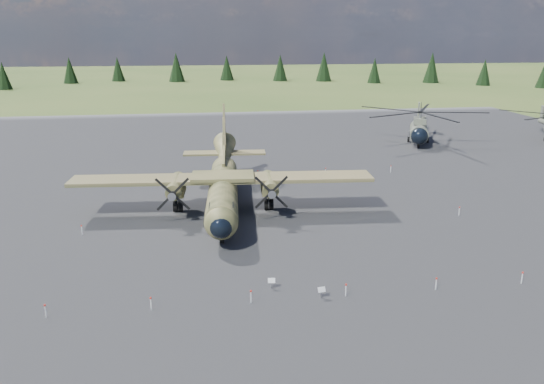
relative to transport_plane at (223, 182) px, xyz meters
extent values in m
plane|color=#5B662D|center=(4.55, -5.11, -2.60)|extent=(500.00, 500.00, 0.00)
cube|color=#545559|center=(4.55, 4.89, -2.60)|extent=(120.00, 120.00, 0.04)
cylinder|color=#3B3F22|center=(-0.11, -1.45, -0.43)|extent=(3.89, 17.08, 2.63)
sphere|color=#3B3F22|center=(-0.74, -9.89, -0.43)|extent=(2.77, 2.77, 2.58)
sphere|color=black|center=(-0.78, -10.41, -0.48)|extent=(2.03, 2.03, 1.90)
cube|color=black|center=(-0.63, -8.39, 0.27)|extent=(1.99, 1.64, 0.52)
cone|color=#3B3F22|center=(0.72, 9.62, 0.56)|extent=(3.06, 6.64, 3.96)
cube|color=#A3A5A8|center=(-0.04, -0.51, -1.51)|extent=(2.20, 5.76, 0.47)
cube|color=#323E20|center=(-0.07, -0.98, 0.65)|extent=(27.44, 5.23, 0.33)
cube|color=#3B3F22|center=(-0.07, -0.98, 0.85)|extent=(5.88, 3.80, 0.33)
cylinder|color=#3B3F22|center=(-4.32, -0.95, 0.13)|extent=(1.77, 4.98, 1.41)
cube|color=#3B3F22|center=(-4.26, -0.20, -0.48)|extent=(1.65, 3.29, 0.75)
cone|color=gray|center=(-4.54, -4.00, 0.13)|extent=(0.78, 0.90, 0.71)
cylinder|color=black|center=(-4.26, -0.20, -2.08)|extent=(0.90, 1.09, 1.03)
cylinder|color=#3B3F22|center=(4.13, -1.58, 0.13)|extent=(1.77, 4.98, 1.41)
cube|color=#3B3F22|center=(4.18, -0.83, -0.48)|extent=(1.65, 3.29, 0.75)
cone|color=gray|center=(3.90, -4.63, 0.13)|extent=(0.78, 0.90, 0.71)
cylinder|color=black|center=(4.18, -0.83, -2.08)|extent=(0.90, 1.09, 1.03)
cube|color=#3B3F22|center=(0.45, 6.05, 1.12)|extent=(0.79, 7.10, 1.58)
cube|color=#323E20|center=(0.76, 10.08, 0.60)|extent=(9.16, 2.74, 0.21)
cylinder|color=gray|center=(-0.66, -8.77, -1.40)|extent=(0.14, 0.14, 0.85)
cylinder|color=black|center=(-0.66, -8.77, -2.08)|extent=(0.39, 0.90, 0.88)
cylinder|color=slate|center=(30.77, 26.67, -0.66)|extent=(5.30, 7.97, 2.62)
sphere|color=black|center=(29.33, 23.18, -0.71)|extent=(3.15, 3.15, 2.41)
sphere|color=slate|center=(32.21, 30.16, -0.66)|extent=(3.15, 3.15, 2.41)
cube|color=slate|center=(30.61, 26.28, 1.02)|extent=(2.93, 3.78, 0.79)
cylinder|color=gray|center=(30.61, 26.28, 1.81)|extent=(0.49, 0.49, 1.05)
cylinder|color=slate|center=(33.71, 33.79, -0.29)|extent=(4.23, 8.61, 1.50)
cube|color=slate|center=(35.21, 37.42, 1.02)|extent=(0.77, 1.44, 2.52)
cylinder|color=black|center=(35.55, 37.28, 1.02)|extent=(1.10, 2.54, 2.72)
cylinder|color=black|center=(29.57, 23.76, -2.18)|extent=(0.54, 0.77, 0.71)
cylinder|color=black|center=(29.94, 28.37, -2.18)|extent=(0.61, 0.89, 0.84)
cylinder|color=gray|center=(29.94, 28.37, -1.63)|extent=(0.19, 0.19, 1.52)
cylinder|color=black|center=(32.56, 27.29, -2.18)|extent=(0.61, 0.89, 0.84)
cylinder|color=gray|center=(32.56, 27.29, -1.63)|extent=(0.19, 0.19, 1.52)
cube|color=slate|center=(55.55, 33.82, 0.66)|extent=(0.69, 1.30, 2.27)
cylinder|color=black|center=(55.86, 33.69, 0.66)|extent=(0.97, 2.30, 2.45)
cube|color=gray|center=(2.08, -16.84, -2.30)|extent=(0.09, 0.09, 0.59)
cube|color=white|center=(2.08, -16.89, -2.02)|extent=(0.49, 0.24, 0.33)
cube|color=gray|center=(4.98, -18.56, -2.30)|extent=(0.10, 0.10, 0.59)
cube|color=white|center=(4.98, -18.61, -2.01)|extent=(0.50, 0.28, 0.33)
cylinder|color=white|center=(-11.45, -18.61, -2.20)|extent=(0.07, 0.07, 0.80)
cylinder|color=red|center=(-11.45, -18.61, -1.80)|extent=(0.12, 0.12, 0.10)
cylinder|color=white|center=(-5.45, -18.61, -2.20)|extent=(0.07, 0.07, 0.80)
cylinder|color=red|center=(-5.45, -18.61, -1.80)|extent=(0.12, 0.12, 0.10)
cylinder|color=white|center=(0.55, -18.61, -2.20)|extent=(0.07, 0.07, 0.80)
cylinder|color=red|center=(0.55, -18.61, -1.80)|extent=(0.12, 0.12, 0.10)
cylinder|color=white|center=(6.55, -18.61, -2.20)|extent=(0.07, 0.07, 0.80)
cylinder|color=red|center=(6.55, -18.61, -1.80)|extent=(0.12, 0.12, 0.10)
cylinder|color=white|center=(12.55, -18.61, -2.20)|extent=(0.07, 0.07, 0.80)
cylinder|color=red|center=(12.55, -18.61, -1.80)|extent=(0.12, 0.12, 0.10)
cylinder|color=white|center=(18.55, -18.61, -2.20)|extent=(0.07, 0.07, 0.80)
cylinder|color=red|center=(18.55, -18.61, -1.80)|extent=(0.12, 0.12, 0.10)
cylinder|color=white|center=(-11.45, 10.89, -2.20)|extent=(0.07, 0.07, 0.80)
cylinder|color=red|center=(-11.45, 10.89, -1.80)|extent=(0.12, 0.12, 0.10)
cylinder|color=white|center=(-3.45, 10.89, -2.20)|extent=(0.07, 0.07, 0.80)
cylinder|color=red|center=(-3.45, 10.89, -1.80)|extent=(0.12, 0.12, 0.10)
cylinder|color=white|center=(4.55, 10.89, -2.20)|extent=(0.07, 0.07, 0.80)
cylinder|color=red|center=(4.55, 10.89, -1.80)|extent=(0.12, 0.12, 0.10)
cylinder|color=white|center=(12.55, 10.89, -2.20)|extent=(0.07, 0.07, 0.80)
cylinder|color=red|center=(12.55, 10.89, -1.80)|extent=(0.12, 0.12, 0.10)
cylinder|color=white|center=(20.55, 10.89, -2.20)|extent=(0.07, 0.07, 0.80)
cylinder|color=red|center=(20.55, 10.89, -1.80)|extent=(0.12, 0.12, 0.10)
cylinder|color=white|center=(-11.95, -5.11, -2.20)|extent=(0.07, 0.07, 0.80)
cylinder|color=red|center=(-11.95, -5.11, -1.80)|extent=(0.12, 0.12, 0.10)
cylinder|color=white|center=(21.05, -5.11, -2.20)|extent=(0.07, 0.07, 0.80)
cylinder|color=red|center=(21.05, -5.11, -1.80)|extent=(0.12, 0.12, 0.10)
cone|color=black|center=(90.89, 115.16, 1.55)|extent=(4.64, 4.64, 8.29)
cone|color=black|center=(78.37, 127.16, 2.48)|extent=(5.69, 5.69, 10.16)
cone|color=black|center=(58.76, 128.95, 1.58)|extent=(4.67, 4.67, 8.35)
cone|color=black|center=(43.48, 138.41, 2.37)|extent=(5.56, 5.56, 9.93)
cone|color=black|center=(28.46, 141.87, 1.97)|extent=(5.11, 5.11, 9.12)
cone|color=black|center=(9.96, 147.83, 1.76)|extent=(4.88, 4.88, 8.71)
cone|color=black|center=(-7.81, 143.91, 2.34)|extent=(5.53, 5.53, 9.88)
cone|color=black|center=(-28.31, 149.03, 1.56)|extent=(4.66, 4.66, 8.32)
cone|color=black|center=(-43.16, 142.62, 1.74)|extent=(4.85, 4.85, 8.66)
cone|color=black|center=(-58.32, 123.61, 1.44)|extent=(4.52, 4.52, 8.07)
camera|label=1|loc=(-2.44, -47.72, 13.24)|focal=35.00mm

